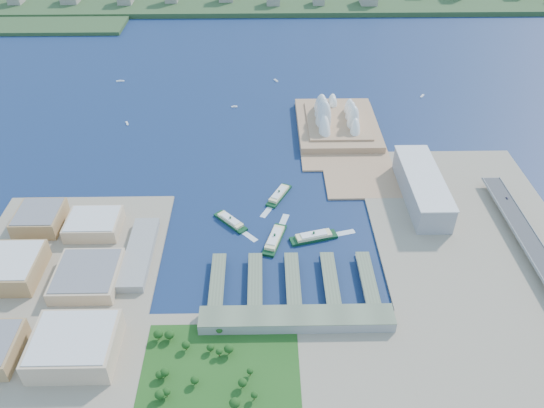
{
  "coord_description": "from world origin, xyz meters",
  "views": [
    {
      "loc": [
        -16.8,
        -496.01,
        431.14
      ],
      "look_at": [
        -6.86,
        49.76,
        18.0
      ],
      "focal_mm": 35.0,
      "sensor_mm": 36.0,
      "label": 1
    }
  ],
  "objects_px": {
    "ferry_b": "(279,194)",
    "ferry_d": "(314,235)",
    "ferry_a": "(230,220)",
    "car_c": "(507,198)",
    "opera_house": "(338,111)",
    "toaster_building": "(422,187)",
    "ferry_c": "(275,238)"
  },
  "relations": [
    {
      "from": "ferry_d",
      "to": "ferry_c",
      "type": "bearing_deg",
      "value": 78.77
    },
    {
      "from": "ferry_b",
      "to": "ferry_c",
      "type": "xyz_separation_m",
      "value": [
        -8.12,
        -92.6,
        0.47
      ]
    },
    {
      "from": "opera_house",
      "to": "ferry_a",
      "type": "bearing_deg",
      "value": -123.95
    },
    {
      "from": "ferry_a",
      "to": "toaster_building",
      "type": "bearing_deg",
      "value": -32.37
    },
    {
      "from": "opera_house",
      "to": "ferry_d",
      "type": "distance_m",
      "value": 286.93
    },
    {
      "from": "ferry_b",
      "to": "ferry_d",
      "type": "relative_size",
      "value": 0.93
    },
    {
      "from": "ferry_c",
      "to": "car_c",
      "type": "relative_size",
      "value": 12.05
    },
    {
      "from": "ferry_c",
      "to": "ferry_d",
      "type": "bearing_deg",
      "value": -158.59
    },
    {
      "from": "ferry_b",
      "to": "opera_house",
      "type": "bearing_deg",
      "value": 88.96
    },
    {
      "from": "ferry_c",
      "to": "ferry_b",
      "type": "bearing_deg",
      "value": -77.45
    },
    {
      "from": "toaster_building",
      "to": "ferry_d",
      "type": "distance_m",
      "value": 171.31
    },
    {
      "from": "ferry_d",
      "to": "ferry_b",
      "type": "bearing_deg",
      "value": 9.18
    },
    {
      "from": "ferry_a",
      "to": "car_c",
      "type": "height_order",
      "value": "car_c"
    },
    {
      "from": "ferry_a",
      "to": "ferry_c",
      "type": "relative_size",
      "value": 0.88
    },
    {
      "from": "ferry_a",
      "to": "car_c",
      "type": "bearing_deg",
      "value": -38.36
    },
    {
      "from": "ferry_a",
      "to": "ferry_c",
      "type": "height_order",
      "value": "ferry_c"
    },
    {
      "from": "ferry_c",
      "to": "ferry_d",
      "type": "relative_size",
      "value": 1.01
    },
    {
      "from": "opera_house",
      "to": "car_c",
      "type": "xyz_separation_m",
      "value": [
        199.0,
        -219.12,
        -16.43
      ]
    },
    {
      "from": "ferry_b",
      "to": "ferry_a",
      "type": "bearing_deg",
      "value": -111.65
    },
    {
      "from": "ferry_a",
      "to": "ferry_b",
      "type": "relative_size",
      "value": 0.96
    },
    {
      "from": "toaster_building",
      "to": "ferry_a",
      "type": "bearing_deg",
      "value": -169.81
    },
    {
      "from": "ferry_b",
      "to": "toaster_building",
      "type": "bearing_deg",
      "value": 24.03
    },
    {
      "from": "ferry_d",
      "to": "car_c",
      "type": "bearing_deg",
      "value": -92.1
    },
    {
      "from": "car_c",
      "to": "ferry_b",
      "type": "bearing_deg",
      "value": -5.59
    },
    {
      "from": "opera_house",
      "to": "ferry_c",
      "type": "height_order",
      "value": "opera_house"
    },
    {
      "from": "ferry_a",
      "to": "ferry_d",
      "type": "height_order",
      "value": "ferry_d"
    },
    {
      "from": "opera_house",
      "to": "ferry_b",
      "type": "bearing_deg",
      "value": -118.14
    },
    {
      "from": "toaster_building",
      "to": "car_c",
      "type": "relative_size",
      "value": 31.09
    },
    {
      "from": "ferry_b",
      "to": "car_c",
      "type": "height_order",
      "value": "car_c"
    },
    {
      "from": "ferry_d",
      "to": "toaster_building",
      "type": "bearing_deg",
      "value": -77.47
    },
    {
      "from": "opera_house",
      "to": "ferry_b",
      "type": "distance_m",
      "value": 216.82
    },
    {
      "from": "toaster_building",
      "to": "ferry_d",
      "type": "relative_size",
      "value": 2.61
    }
  ]
}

